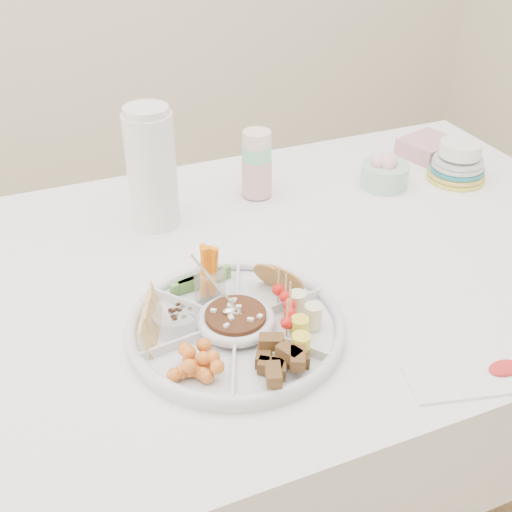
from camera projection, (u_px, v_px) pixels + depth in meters
name	position (u px, v px, depth m)	size (l,w,h in m)	color
floor	(285.00, 484.00, 1.77)	(4.00, 4.00, 0.00)	tan
dining_table	(289.00, 385.00, 1.56)	(1.52, 1.02, 0.76)	white
party_tray	(236.00, 323.00, 1.13)	(0.38, 0.38, 0.04)	silver
bean_dip	(236.00, 320.00, 1.12)	(0.11, 0.11, 0.04)	#412818
tortillas	(272.00, 277.00, 1.21)	(0.09, 0.09, 0.05)	#B37B37
carrot_cucumber	(202.00, 268.00, 1.20)	(0.12, 0.12, 0.11)	orange
pita_raisins	(161.00, 314.00, 1.11)	(0.12, 0.12, 0.07)	tan
cherries	(193.00, 362.00, 1.02)	(0.10, 0.10, 0.04)	#CA6C23
granola_chunks	(274.00, 362.00, 1.02)	(0.11, 0.11, 0.05)	brown
banana_tomato	(311.00, 307.00, 1.11)	(0.10, 0.10, 0.08)	#F7EE6F
cup_stack	(257.00, 157.00, 1.52)	(0.07, 0.07, 0.20)	silver
thermos	(151.00, 167.00, 1.38)	(0.11, 0.11, 0.28)	silver
flower_bowl	(385.00, 170.00, 1.59)	(0.12, 0.12, 0.09)	silver
napkin_stack	(428.00, 147.00, 1.76)	(0.14, 0.12, 0.05)	#C78B94
plate_stack	(458.00, 163.00, 1.62)	(0.15, 0.15, 0.09)	#E6C155
placemat	(489.00, 376.00, 1.05)	(0.27, 0.09, 0.01)	white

